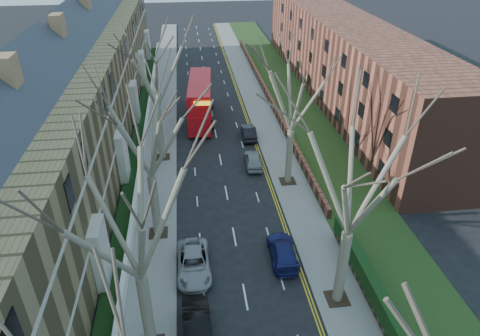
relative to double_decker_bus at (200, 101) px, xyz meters
name	(u,v)px	position (x,y,z in m)	size (l,w,h in m)	color
pavement_left	(163,115)	(-4.61, 1.91, -2.23)	(3.00, 102.00, 0.12)	slate
pavement_right	(260,110)	(7.39, 1.91, -2.23)	(3.00, 102.00, 0.12)	slate
terrace_left	(76,99)	(-12.25, -6.09, 3.24)	(9.70, 78.00, 13.60)	olive
flats_right	(342,58)	(18.85, 5.91, 2.69)	(13.97, 54.00, 10.00)	brown
front_wall_left	(144,141)	(-6.26, -6.09, -1.67)	(0.30, 78.00, 1.00)	white
grass_verge_right	(295,107)	(11.89, 1.91, -2.14)	(6.00, 102.00, 0.06)	#203D16
tree_left_mid	(130,209)	(-4.31, -31.09, 7.26)	(10.50, 10.50, 14.71)	#6C654D
tree_left_far	(145,124)	(-4.31, -21.09, 6.95)	(10.15, 10.15, 14.22)	#6C654D
tree_left_dist	(153,65)	(-4.31, -9.09, 7.26)	(10.50, 10.50, 14.71)	#6C654D
tree_right_mid	(358,170)	(7.09, -29.09, 7.26)	(10.50, 10.50, 14.71)	#6C654D
tree_right_far	(294,85)	(7.09, -15.09, 6.95)	(10.15, 10.15, 14.22)	#6C654D
double_decker_bus	(200,101)	(0.00, 0.00, 0.00)	(3.41, 11.31, 4.66)	red
car_left_mid	(197,329)	(-1.72, -30.80, -1.56)	(1.56, 4.48, 1.48)	black
car_left_far	(194,263)	(-1.76, -25.34, -1.61)	(2.25, 4.89, 1.36)	#939498
car_right_near	(283,251)	(4.49, -24.87, -1.64)	(1.83, 4.49, 1.30)	navy
car_right_mid	(253,160)	(4.44, -11.71, -1.62)	(1.59, 3.96, 1.35)	gray
car_right_far	(249,132)	(4.91, -5.55, -1.63)	(1.40, 4.03, 1.33)	black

